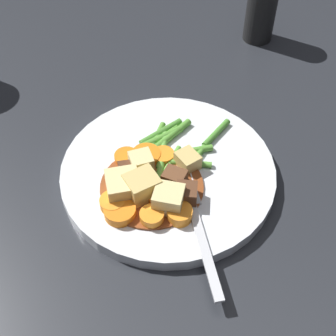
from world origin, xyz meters
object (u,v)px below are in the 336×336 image
potato_chunk_3 (123,186)px  potato_chunk_4 (169,200)px  potato_chunk_0 (141,164)px  pepper_mill (262,5)px  carrot_slice_2 (120,211)px  carrot_slice_3 (156,218)px  carrot_slice_4 (158,196)px  carrot_slice_6 (163,156)px  carrot_slice_7 (113,203)px  potato_chunk_2 (188,161)px  meat_chunk_0 (175,178)px  meat_chunk_2 (130,172)px  fork (196,221)px  carrot_slice_5 (180,214)px  potato_chunk_1 (142,187)px  meat_chunk_1 (187,194)px  carrot_slice_0 (146,156)px  dinner_plate (168,172)px  carrot_slice_1 (125,160)px

potato_chunk_3 → potato_chunk_4: (0.01, 0.05, 0.00)m
potato_chunk_0 → pepper_mill: bearing=162.7°
potato_chunk_0 → pepper_mill: size_ratio=0.23×
carrot_slice_2 → carrot_slice_3: carrot_slice_3 is taller
carrot_slice_4 → carrot_slice_6: 0.06m
carrot_slice_7 → potato_chunk_2: potato_chunk_2 is taller
carrot_slice_7 → meat_chunk_0: (-0.05, 0.06, 0.00)m
carrot_slice_3 → meat_chunk_0: 0.06m
meat_chunk_2 → carrot_slice_6: bearing=141.5°
potato_chunk_2 → carrot_slice_4: bearing=-21.7°
carrot_slice_3 → fork: bearing=101.0°
carrot_slice_3 → pepper_mill: (-0.39, 0.07, 0.03)m
potato_chunk_3 → pepper_mill: pepper_mill is taller
carrot_slice_5 → potato_chunk_4: size_ratio=0.88×
carrot_slice_4 → carrot_slice_6: (-0.06, -0.01, -0.00)m
potato_chunk_1 → meat_chunk_1: potato_chunk_1 is taller
carrot_slice_0 → potato_chunk_1: potato_chunk_1 is taller
carrot_slice_5 → carrot_slice_6: (-0.08, -0.04, -0.00)m
dinner_plate → potato_chunk_4: 0.06m
carrot_slice_6 → meat_chunk_0: 0.04m
meat_chunk_0 → potato_chunk_0: bearing=-102.8°
potato_chunk_0 → potato_chunk_2: size_ratio=1.01×
carrot_slice_3 → pepper_mill: pepper_mill is taller
carrot_slice_3 → potato_chunk_3: size_ratio=0.71×
carrot_slice_4 → meat_chunk_2: 0.05m
carrot_slice_4 → meat_chunk_0: bearing=153.8°
dinner_plate → carrot_slice_4: (0.05, -0.00, 0.01)m
potato_chunk_1 → carrot_slice_1: bearing=-142.3°
carrot_slice_4 → carrot_slice_1: bearing=-130.1°
pepper_mill → carrot_slice_3: bearing=-9.9°
carrot_slice_4 → meat_chunk_0: size_ratio=1.07×
potato_chunk_4 → potato_chunk_0: bearing=-136.2°
meat_chunk_2 → fork: bearing=62.7°
carrot_slice_1 → meat_chunk_1: size_ratio=1.20×
potato_chunk_4 → meat_chunk_0: size_ratio=1.25×
carrot_slice_6 → carrot_slice_7: (0.08, -0.04, 0.00)m
potato_chunk_3 → carrot_slice_5: bearing=75.6°
carrot_slice_2 → carrot_slice_6: bearing=164.0°
potato_chunk_4 → meat_chunk_0: 0.04m
potato_chunk_1 → potato_chunk_3: size_ratio=0.94×
carrot_slice_4 → fork: (0.02, 0.05, -0.00)m
carrot_slice_0 → meat_chunk_1: size_ratio=1.46×
pepper_mill → fork: bearing=-3.9°
carrot_slice_4 → potato_chunk_3: (0.00, -0.04, 0.01)m
meat_chunk_0 → potato_chunk_3: bearing=-61.9°
carrot_slice_2 → potato_chunk_0: bearing=174.5°
carrot_slice_2 → potato_chunk_3: potato_chunk_3 is taller
dinner_plate → carrot_slice_0: 0.03m
potato_chunk_1 → meat_chunk_0: size_ratio=1.38×
carrot_slice_7 → potato_chunk_4: 0.06m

